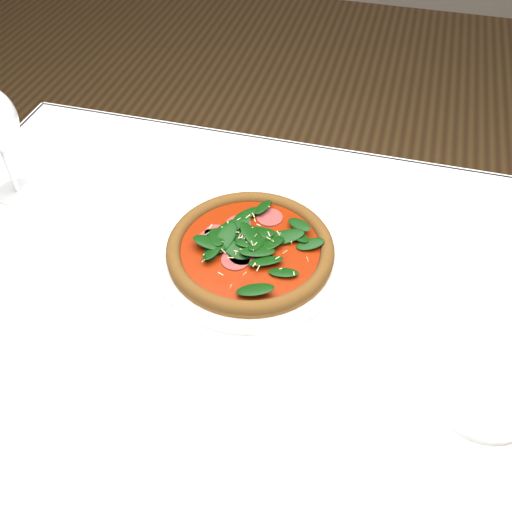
# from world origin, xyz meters

# --- Properties ---
(ground) EXTENTS (6.00, 6.00, 0.00)m
(ground) POSITION_xyz_m (0.00, 0.00, 0.00)
(ground) COLOR brown
(ground) RESTS_ON ground
(dining_table) EXTENTS (1.21, 0.81, 0.75)m
(dining_table) POSITION_xyz_m (0.00, 0.00, 0.65)
(dining_table) COLOR silver
(dining_table) RESTS_ON ground
(plate) EXTENTS (0.31, 0.31, 0.01)m
(plate) POSITION_xyz_m (-0.04, 0.07, 0.76)
(plate) COLOR silver
(plate) RESTS_ON dining_table
(pizza) EXTENTS (0.30, 0.30, 0.03)m
(pizza) POSITION_xyz_m (-0.04, 0.07, 0.77)
(pizza) COLOR #9A6625
(pizza) RESTS_ON plate
(saucer_near) EXTENTS (0.13, 0.13, 0.01)m
(saucer_near) POSITION_xyz_m (0.32, -0.09, 0.76)
(saucer_near) COLOR silver
(saucer_near) RESTS_ON dining_table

